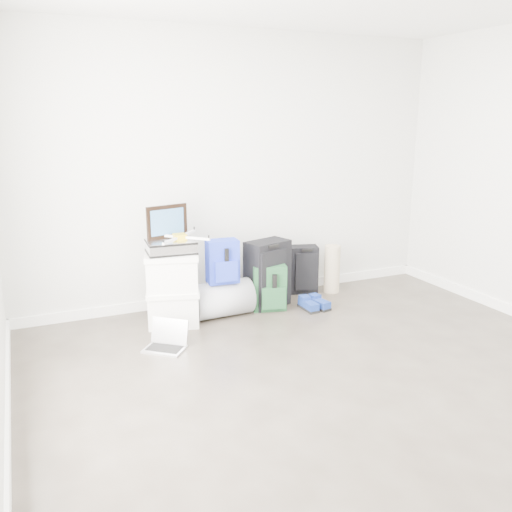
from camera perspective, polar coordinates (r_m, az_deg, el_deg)
name	(u,v)px	position (r m, az deg, el deg)	size (l,w,h in m)	color
ground	(378,409)	(3.81, 12.71, -15.47)	(5.00, 5.00, 0.00)	#312A24
room_envelope	(393,144)	(3.33, 14.21, 11.32)	(4.52, 5.02, 2.71)	silver
boxes_stack	(173,289)	(5.04, -8.77, -3.42)	(0.56, 0.50, 0.68)	white
briefcase	(171,247)	(4.93, -8.95, 0.98)	(0.42, 0.31, 0.12)	#B2B2B7
painting	(167,222)	(4.98, -9.34, 3.59)	(0.40, 0.12, 0.30)	black
drone	(180,237)	(4.92, -8.02, 2.01)	(0.44, 0.44, 0.05)	gold
duffel_bag	(222,299)	(5.24, -3.57, -4.51)	(0.35, 0.35, 0.56)	gray
blue_backpack	(223,262)	(5.10, -3.52, -0.66)	(0.31, 0.23, 0.41)	#1933A6
large_suitcase	(268,274)	(5.45, 1.24, -1.88)	(0.49, 0.39, 0.68)	black
green_backpack	(269,288)	(5.38, 1.40, -3.41)	(0.37, 0.30, 0.46)	#143819
carry_on	(302,269)	(5.91, 4.90, -1.41)	(0.37, 0.29, 0.52)	black
shoes	(314,305)	(5.48, 6.08, -5.11)	(0.25, 0.28, 0.09)	black
rolled_rug	(332,269)	(5.96, 8.00, -1.35)	(0.17, 0.17, 0.52)	tan
laptop	(167,342)	(4.63, -9.39, -8.87)	(0.40, 0.39, 0.23)	silver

